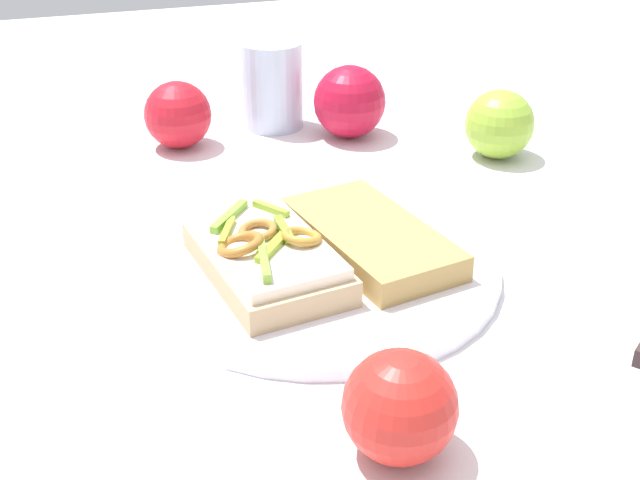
# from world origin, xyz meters

# --- Properties ---
(ground_plane) EXTENTS (2.00, 2.00, 0.00)m
(ground_plane) POSITION_xyz_m (0.00, 0.00, 0.00)
(ground_plane) COLOR silver
(ground_plane) RESTS_ON ground
(plate) EXTENTS (0.29, 0.29, 0.01)m
(plate) POSITION_xyz_m (0.00, 0.00, 0.01)
(plate) COLOR white
(plate) RESTS_ON ground_plane
(sandwich) EXTENTS (0.16, 0.11, 0.05)m
(sandwich) POSITION_xyz_m (0.01, -0.05, 0.03)
(sandwich) COLOR tan
(sandwich) RESTS_ON plate
(bread_slice_side) EXTENTS (0.18, 0.11, 0.02)m
(bread_slice_side) POSITION_xyz_m (-0.01, 0.05, 0.02)
(bread_slice_side) COLOR tan
(bread_slice_side) RESTS_ON plate
(apple_0) EXTENTS (0.09, 0.09, 0.08)m
(apple_0) POSITION_xyz_m (-0.28, 0.13, 0.04)
(apple_0) COLOR #B0112C
(apple_0) RESTS_ON ground_plane
(apple_1) EXTENTS (0.10, 0.10, 0.07)m
(apple_1) POSITION_xyz_m (-0.18, 0.26, 0.04)
(apple_1) COLOR #8CB434
(apple_1) RESTS_ON ground_plane
(apple_2) EXTENTS (0.09, 0.09, 0.07)m
(apple_2) POSITION_xyz_m (-0.31, -0.06, 0.04)
(apple_2) COLOR red
(apple_2) RESTS_ON ground_plane
(apple_3) EXTENTS (0.08, 0.08, 0.07)m
(apple_3) POSITION_xyz_m (0.21, -0.02, 0.03)
(apple_3) COLOR red
(apple_3) RESTS_ON ground_plane
(drinking_glass) EXTENTS (0.07, 0.07, 0.10)m
(drinking_glass) POSITION_xyz_m (-0.34, 0.06, 0.05)
(drinking_glass) COLOR silver
(drinking_glass) RESTS_ON ground_plane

